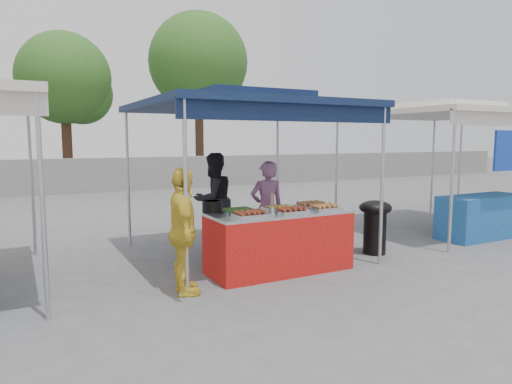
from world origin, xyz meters
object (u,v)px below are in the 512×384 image
vendor_table (279,241)px  vendor_woman (267,209)px  wok_burner (375,222)px  cooking_pot (212,206)px  helper_man (214,199)px  customer_person (183,232)px

vendor_table → vendor_woman: 0.95m
vendor_table → wok_burner: wok_burner is taller
cooking_pot → vendor_woman: bearing=22.5°
vendor_table → cooking_pot: (-0.85, 0.38, 0.50)m
cooking_pot → helper_man: 1.67m
wok_burner → vendor_woman: bearing=153.4°
helper_man → customer_person: (-1.31, -2.21, -0.05)m
vendor_table → cooking_pot: size_ratio=7.31×
vendor_woman → helper_man: size_ratio=0.93×
helper_man → wok_burner: bearing=123.2°
helper_man → customer_person: helper_man is taller
customer_person → helper_man: bearing=-19.8°
helper_man → vendor_table: bearing=80.0°
vendor_woman → customer_person: (-1.77, -1.14, 0.01)m
vendor_woman → helper_man: helper_man is taller
cooking_pot → customer_person: customer_person is taller
vendor_table → vendor_woman: size_ratio=1.32×
wok_burner → customer_person: (-3.37, -0.41, 0.24)m
vendor_table → vendor_woman: bearing=72.2°
cooking_pot → wok_burner: 2.76m
vendor_table → wok_burner: bearing=3.7°
vendor_table → helper_man: (-0.19, 1.91, 0.38)m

